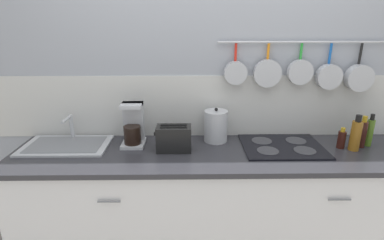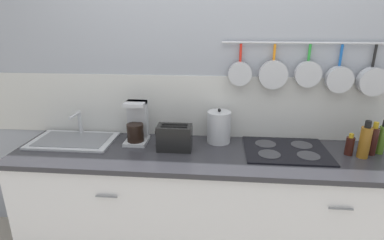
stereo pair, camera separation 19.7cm
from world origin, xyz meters
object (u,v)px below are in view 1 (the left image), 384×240
Objects in this scene: coffee_maker at (133,127)px; bottle_hot_sauce at (341,139)px; kettle at (216,126)px; bottle_sesame_oil at (362,133)px; toaster at (174,138)px; bottle_cooking_wine at (356,135)px; bottle_dish_soap at (370,132)px.

bottle_hot_sauce is at bearing -3.76° from coffee_maker.
kettle reaches higher than bottle_sesame_oil.
bottle_cooking_wine reaches higher than toaster.
bottle_dish_soap is (1.39, 0.06, 0.02)m from toaster.
coffee_maker is 0.32m from toaster.
bottle_cooking_wine reaches higher than bottle_sesame_oil.
toaster is 1.70× the size of bottle_hot_sauce.
coffee_maker is at bearing 158.11° from toaster.
toaster is at bearing -21.89° from coffee_maker.
bottle_dish_soap is at bearing 19.17° from bottle_sesame_oil.
coffee_maker is 1.69m from bottle_dish_soap.
bottle_cooking_wine is (1.25, -0.01, 0.02)m from toaster.
bottle_cooking_wine is (0.07, -0.03, 0.05)m from bottle_hot_sauce.
coffee_maker reaches higher than bottle_cooking_wine.
coffee_maker reaches higher than bottle_dish_soap.
bottle_cooking_wine is at bearing -151.96° from bottle_dish_soap.
kettle is 1.71× the size of bottle_hot_sauce.
bottle_cooking_wine is at bearing -4.84° from coffee_maker.
coffee_maker is 1.20× the size of toaster.
bottle_hot_sauce is (1.17, 0.02, -0.02)m from toaster.
kettle is (0.30, 0.17, 0.03)m from toaster.
coffee_maker is 1.47m from bottle_hot_sauce.
toaster is 1.39m from bottle_dish_soap.
bottle_sesame_oil is (0.15, 0.02, 0.03)m from bottle_hot_sauce.
bottle_sesame_oil is 0.97× the size of bottle_dish_soap.
toaster is at bearing -178.22° from bottle_sesame_oil.
kettle is (0.60, 0.05, -0.01)m from coffee_maker.
bottle_hot_sauce is (0.87, -0.15, -0.05)m from kettle.
bottle_hot_sauce is at bearing 155.22° from bottle_cooking_wine.
toaster is (0.30, -0.12, -0.04)m from coffee_maker.
bottle_dish_soap is (0.14, 0.08, -0.01)m from bottle_cooking_wine.
toaster is 0.35m from kettle.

